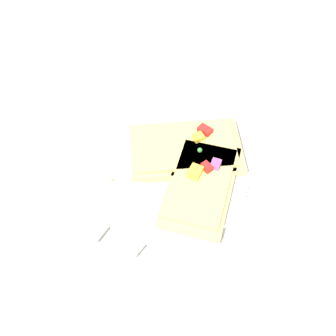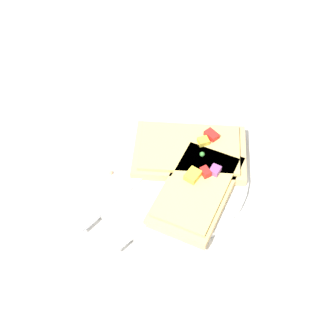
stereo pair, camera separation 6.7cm
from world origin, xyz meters
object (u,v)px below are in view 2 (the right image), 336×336
object	(u,v)px
pizza_slice_corner	(197,189)
knife	(123,188)
fork	(180,192)
pizza_slice_main	(190,151)
plate	(168,175)

from	to	relation	value
pizza_slice_corner	knife	bearing A→B (deg)	-69.10
fork	pizza_slice_main	xyz separation A→B (m)	(-0.02, -0.07, 0.01)
plate	pizza_slice_corner	xyz separation A→B (m)	(-0.04, 0.04, 0.02)
knife	fork	bearing A→B (deg)	-53.18
knife	pizza_slice_main	xyz separation A→B (m)	(-0.10, -0.06, 0.01)
plate	pizza_slice_corner	bearing A→B (deg)	134.88
plate	fork	xyz separation A→B (m)	(-0.02, 0.04, 0.01)
fork	pizza_slice_corner	distance (m)	0.02
knife	pizza_slice_main	world-z (taller)	pizza_slice_main
pizza_slice_main	pizza_slice_corner	distance (m)	0.07
pizza_slice_corner	pizza_slice_main	bearing A→B (deg)	-149.19
pizza_slice_main	pizza_slice_corner	bearing A→B (deg)	-79.59
knife	pizza_slice_corner	distance (m)	0.10
plate	pizza_slice_main	xyz separation A→B (m)	(-0.03, -0.03, 0.02)
fork	knife	size ratio (longest dim) A/B	1.09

